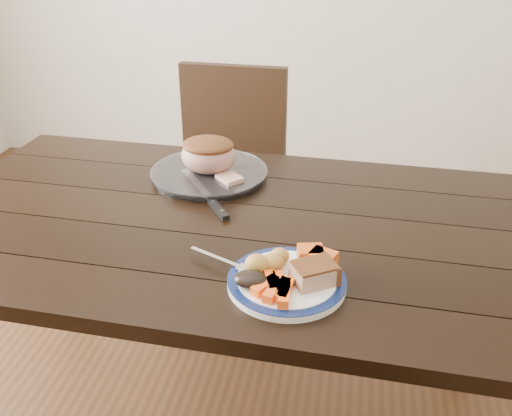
% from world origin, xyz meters
% --- Properties ---
extents(dining_table, '(1.63, 0.95, 0.75)m').
position_xyz_m(dining_table, '(0.00, 0.00, 0.66)').
color(dining_table, black).
rests_on(dining_table, ground).
extents(chair_far, '(0.43, 0.44, 0.93)m').
position_xyz_m(chair_far, '(-0.17, 0.74, 0.52)').
color(chair_far, black).
rests_on(chair_far, ground).
extents(dinner_plate, '(0.25, 0.25, 0.02)m').
position_xyz_m(dinner_plate, '(0.19, -0.26, 0.76)').
color(dinner_plate, white).
rests_on(dinner_plate, dining_table).
extents(plate_rim, '(0.25, 0.25, 0.02)m').
position_xyz_m(plate_rim, '(0.19, -0.26, 0.77)').
color(plate_rim, '#0E1B47').
rests_on(plate_rim, dinner_plate).
extents(serving_platter, '(0.34, 0.34, 0.02)m').
position_xyz_m(serving_platter, '(-0.11, 0.24, 0.76)').
color(serving_platter, white).
rests_on(serving_platter, dining_table).
extents(pork_slice, '(0.11, 0.10, 0.04)m').
position_xyz_m(pork_slice, '(0.25, -0.26, 0.79)').
color(pork_slice, tan).
rests_on(pork_slice, dinner_plate).
extents(roasted_potatoes, '(0.09, 0.09, 0.05)m').
position_xyz_m(roasted_potatoes, '(0.15, -0.24, 0.79)').
color(roasted_potatoes, gold).
rests_on(roasted_potatoes, dinner_plate).
extents(carrot_batons, '(0.08, 0.11, 0.02)m').
position_xyz_m(carrot_batons, '(0.18, -0.32, 0.78)').
color(carrot_batons, '#FA5915').
rests_on(carrot_batons, dinner_plate).
extents(pumpkin_wedges, '(0.09, 0.07, 0.04)m').
position_xyz_m(pumpkin_wedges, '(0.25, -0.20, 0.79)').
color(pumpkin_wedges, '#FA5F1B').
rests_on(pumpkin_wedges, dinner_plate).
extents(dark_mushroom, '(0.07, 0.05, 0.03)m').
position_xyz_m(dark_mushroom, '(0.12, -0.30, 0.79)').
color(dark_mushroom, black).
rests_on(dark_mushroom, dinner_plate).
extents(fork, '(0.17, 0.09, 0.00)m').
position_xyz_m(fork, '(0.05, -0.23, 0.77)').
color(fork, silver).
rests_on(fork, dinner_plate).
extents(roast_joint, '(0.16, 0.14, 0.11)m').
position_xyz_m(roast_joint, '(-0.11, 0.24, 0.82)').
color(roast_joint, tan).
rests_on(roast_joint, serving_platter).
extents(cut_slice, '(0.09, 0.09, 0.02)m').
position_xyz_m(cut_slice, '(-0.04, 0.19, 0.78)').
color(cut_slice, tan).
rests_on(cut_slice, serving_platter).
extents(carving_knife, '(0.21, 0.27, 0.01)m').
position_xyz_m(carving_knife, '(-0.06, 0.07, 0.76)').
color(carving_knife, silver).
rests_on(carving_knife, dining_table).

